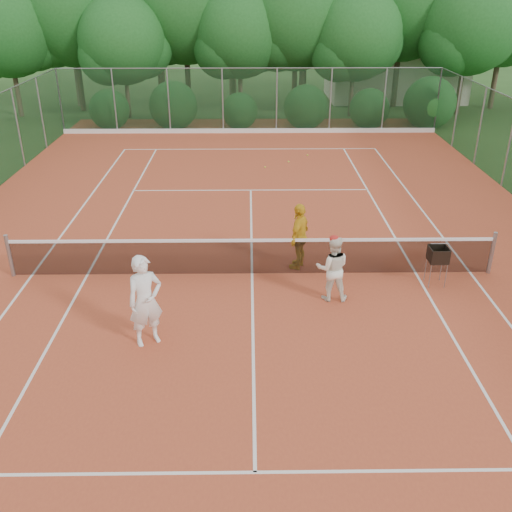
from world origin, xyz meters
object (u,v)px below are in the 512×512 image
at_px(ball_hopper, 438,255).
at_px(player_yellow, 299,236).
at_px(player_center_grp, 332,268).
at_px(player_white, 145,301).

bearing_deg(ball_hopper, player_yellow, 145.28).
height_order(player_center_grp, ball_hopper, player_center_grp).
bearing_deg(player_center_grp, player_white, -156.36).
relative_size(player_white, player_yellow, 1.11).
relative_size(player_center_grp, ball_hopper, 1.63).
height_order(player_yellow, ball_hopper, player_yellow).
xyz_separation_m(player_center_grp, ball_hopper, (2.59, 0.66, -0.01)).
bearing_deg(player_yellow, ball_hopper, 97.95).
height_order(player_center_grp, player_yellow, player_yellow).
relative_size(player_white, player_center_grp, 1.21).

